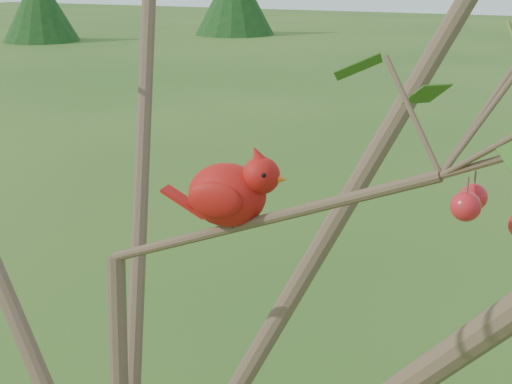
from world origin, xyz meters
TOP-DOWN VIEW (x-y plane):
  - crabapple_tree at (0.03, -0.02)m, footprint 2.35×2.05m
  - cardinal at (0.21, 0.08)m, footprint 0.22×0.12m

SIDE VIEW (x-z plane):
  - cardinal at x=0.21m, z-range 2.04..2.20m
  - crabapple_tree at x=0.03m, z-range 0.65..3.60m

